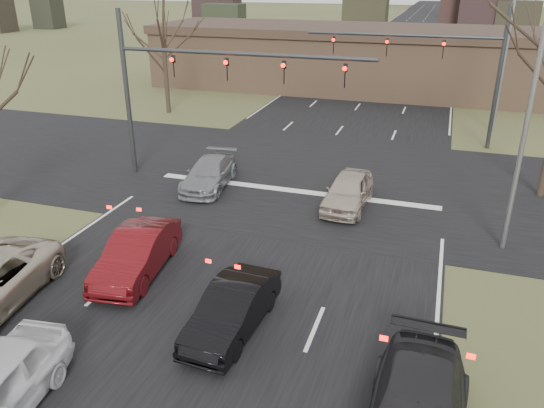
# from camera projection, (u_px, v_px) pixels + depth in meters

# --- Properties ---
(ground) EXTENTS (360.00, 360.00, 0.00)m
(ground) POSITION_uv_depth(u_px,v_px,m) (155.00, 371.00, 13.69)
(ground) COLOR #444B28
(ground) RESTS_ON ground
(road_main) EXTENTS (14.00, 300.00, 0.02)m
(road_main) POSITION_uv_depth(u_px,v_px,m) (397.00, 56.00, 65.98)
(road_main) COLOR black
(road_main) RESTS_ON ground
(road_cross) EXTENTS (200.00, 14.00, 0.02)m
(road_cross) POSITION_uv_depth(u_px,v_px,m) (304.00, 177.00, 26.76)
(road_cross) COLOR black
(road_cross) RESTS_ON ground
(building) EXTENTS (42.40, 10.40, 5.30)m
(building) POSITION_uv_depth(u_px,v_px,m) (397.00, 60.00, 45.17)
(building) COLOR #846147
(building) RESTS_ON ground
(mast_arm_near) EXTENTS (12.12, 0.24, 8.00)m
(mast_arm_near) POSITION_uv_depth(u_px,v_px,m) (186.00, 76.00, 24.48)
(mast_arm_near) COLOR #383A3D
(mast_arm_near) RESTS_ON ground
(mast_arm_far) EXTENTS (11.12, 0.24, 8.00)m
(mast_arm_far) POSITION_uv_depth(u_px,v_px,m) (448.00, 59.00, 29.97)
(mast_arm_far) COLOR #383A3D
(mast_arm_far) RESTS_ON ground
(streetlight_right_near) EXTENTS (2.34, 0.25, 10.00)m
(streetlight_right_near) POSITION_uv_depth(u_px,v_px,m) (525.00, 99.00, 17.67)
(streetlight_right_near) COLOR gray
(streetlight_right_near) RESTS_ON ground
(streetlight_right_far) EXTENTS (2.34, 0.25, 10.00)m
(streetlight_right_far) POSITION_uv_depth(u_px,v_px,m) (504.00, 42.00, 32.34)
(streetlight_right_far) COLOR gray
(streetlight_right_far) RESTS_ON ground
(tree_left_far) EXTENTS (5.70, 5.70, 9.50)m
(tree_left_far) POSITION_uv_depth(u_px,v_px,m) (161.00, 7.00, 36.23)
(tree_left_far) COLOR black
(tree_left_far) RESTS_ON ground
(car_black_hatch) EXTENTS (1.68, 4.24, 1.37)m
(car_black_hatch) POSITION_uv_depth(u_px,v_px,m) (232.00, 309.00, 15.03)
(car_black_hatch) COLOR black
(car_black_hatch) RESTS_ON ground
(car_grey_ahead) EXTENTS (2.38, 4.78, 1.33)m
(car_grey_ahead) POSITION_uv_depth(u_px,v_px,m) (209.00, 173.00, 25.31)
(car_grey_ahead) COLOR gray
(car_grey_ahead) RESTS_ON ground
(car_red_ahead) EXTENTS (2.21, 4.75, 1.51)m
(car_red_ahead) POSITION_uv_depth(u_px,v_px,m) (137.00, 253.00, 17.90)
(car_red_ahead) COLOR #540C0F
(car_red_ahead) RESTS_ON ground
(car_silver_ahead) EXTENTS (1.90, 4.39, 1.47)m
(car_silver_ahead) POSITION_uv_depth(u_px,v_px,m) (348.00, 191.00, 23.09)
(car_silver_ahead) COLOR #C0AE9B
(car_silver_ahead) RESTS_ON ground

